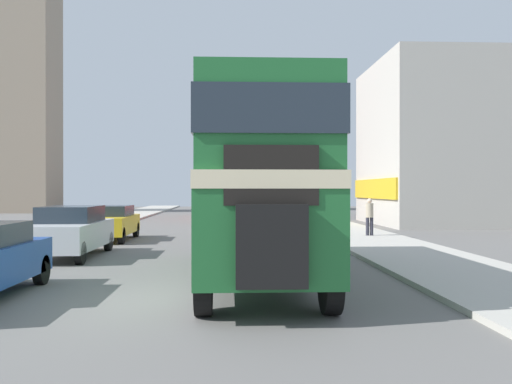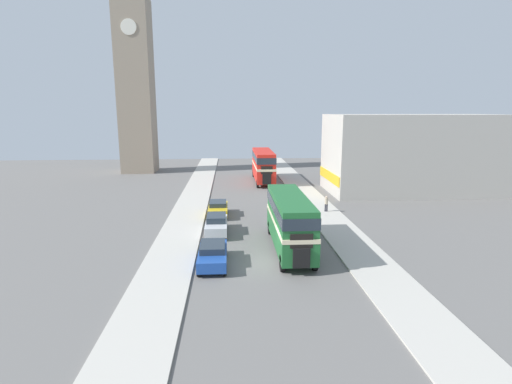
{
  "view_description": "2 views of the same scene",
  "coord_description": "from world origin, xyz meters",
  "px_view_note": "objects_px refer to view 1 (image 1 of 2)",
  "views": [
    {
      "loc": [
        1.14,
        -10.54,
        2.05
      ],
      "look_at": [
        1.76,
        2.76,
        2.0
      ],
      "focal_mm": 40.0,
      "sensor_mm": 36.0,
      "label": 1
    },
    {
      "loc": [
        -2.55,
        -25.1,
        10.09
      ],
      "look_at": [
        0.0,
        13.41,
        2.2
      ],
      "focal_mm": 28.0,
      "sensor_mm": 36.0,
      "label": 2
    }
  ],
  "objects_px": {
    "bus_distant": "(244,182)",
    "pedestrian_walking": "(370,214)",
    "church_tower": "(26,13)",
    "car_parked_mid": "(70,231)",
    "double_decker_bus": "(256,174)",
    "car_parked_far": "(109,222)"
  },
  "relations": [
    {
      "from": "pedestrian_walking",
      "to": "church_tower",
      "type": "xyz_separation_m",
      "value": [
        -24.62,
        29.29,
        17.24
      ]
    },
    {
      "from": "car_parked_mid",
      "to": "car_parked_far",
      "type": "height_order",
      "value": "car_parked_mid"
    },
    {
      "from": "car_parked_far",
      "to": "pedestrian_walking",
      "type": "height_order",
      "value": "pedestrian_walking"
    },
    {
      "from": "double_decker_bus",
      "to": "pedestrian_walking",
      "type": "distance_m",
      "value": 11.94
    },
    {
      "from": "church_tower",
      "to": "car_parked_mid",
      "type": "bearing_deg",
      "value": -68.76
    },
    {
      "from": "double_decker_bus",
      "to": "church_tower",
      "type": "xyz_separation_m",
      "value": [
        -19.3,
        39.89,
        15.83
      ]
    },
    {
      "from": "double_decker_bus",
      "to": "car_parked_mid",
      "type": "distance_m",
      "value": 7.21
    },
    {
      "from": "car_parked_far",
      "to": "pedestrian_walking",
      "type": "relative_size",
      "value": 2.69
    },
    {
      "from": "bus_distant",
      "to": "car_parked_mid",
      "type": "height_order",
      "value": "bus_distant"
    },
    {
      "from": "car_parked_mid",
      "to": "pedestrian_walking",
      "type": "height_order",
      "value": "pedestrian_walking"
    },
    {
      "from": "pedestrian_walking",
      "to": "church_tower",
      "type": "bearing_deg",
      "value": 130.05
    },
    {
      "from": "car_parked_far",
      "to": "church_tower",
      "type": "relative_size",
      "value": 0.12
    },
    {
      "from": "church_tower",
      "to": "bus_distant",
      "type": "bearing_deg",
      "value": -29.34
    },
    {
      "from": "bus_distant",
      "to": "pedestrian_walking",
      "type": "bearing_deg",
      "value": -75.11
    },
    {
      "from": "car_parked_mid",
      "to": "pedestrian_walking",
      "type": "distance_m",
      "value": 12.48
    },
    {
      "from": "bus_distant",
      "to": "pedestrian_walking",
      "type": "relative_size",
      "value": 7.11
    },
    {
      "from": "bus_distant",
      "to": "double_decker_bus",
      "type": "bearing_deg",
      "value": -90.97
    },
    {
      "from": "double_decker_bus",
      "to": "church_tower",
      "type": "relative_size",
      "value": 0.28
    },
    {
      "from": "car_parked_mid",
      "to": "church_tower",
      "type": "bearing_deg",
      "value": 111.24
    },
    {
      "from": "bus_distant",
      "to": "church_tower",
      "type": "height_order",
      "value": "church_tower"
    },
    {
      "from": "car_parked_mid",
      "to": "pedestrian_walking",
      "type": "bearing_deg",
      "value": 29.94
    },
    {
      "from": "double_decker_bus",
      "to": "car_parked_far",
      "type": "distance_m",
      "value": 11.64
    }
  ]
}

